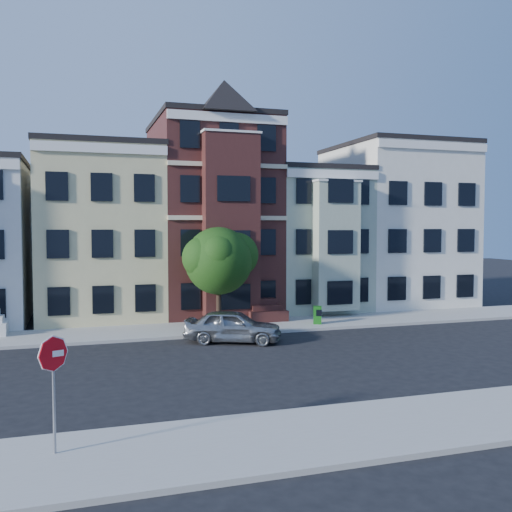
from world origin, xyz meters
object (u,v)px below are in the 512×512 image
object	(u,v)px
street_tree	(219,265)
newspaper_box	(317,315)
stop_sign	(54,387)
parked_car	(233,326)

from	to	relation	value
street_tree	newspaper_box	bearing A→B (deg)	-7.45
newspaper_box	street_tree	bearing A→B (deg)	-164.45
street_tree	newspaper_box	distance (m)	6.14
stop_sign	parked_car	bearing A→B (deg)	38.10
street_tree	parked_car	distance (m)	4.34
street_tree	parked_car	world-z (taller)	street_tree
street_tree	parked_car	bearing A→B (deg)	-92.61
street_tree	stop_sign	distance (m)	17.24
parked_car	stop_sign	size ratio (longest dim) A/B	1.44
newspaper_box	stop_sign	xyz separation A→B (m)	(-13.21, -14.58, 1.10)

